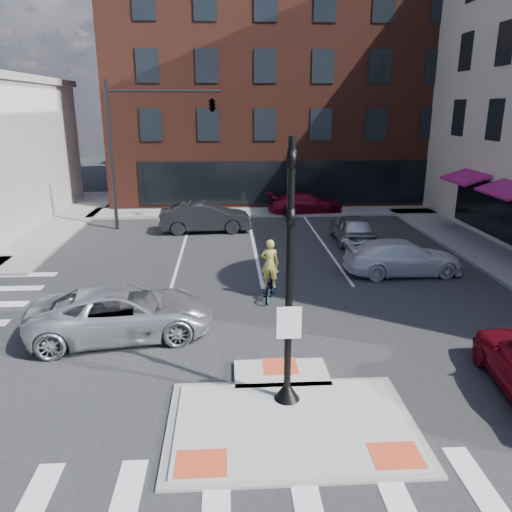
{
  "coord_description": "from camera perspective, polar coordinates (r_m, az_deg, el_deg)",
  "views": [
    {
      "loc": [
        -1.33,
        -9.73,
        6.69
      ],
      "look_at": [
        -0.4,
        5.72,
        2.0
      ],
      "focal_mm": 35.0,
      "sensor_mm": 36.0,
      "label": 1
    }
  ],
  "objects": [
    {
      "name": "ground",
      "position": [
        11.88,
        3.77,
        -17.45
      ],
      "size": [
        120.0,
        120.0,
        0.0
      ],
      "primitive_type": "plane",
      "color": "#28282B",
      "rests_on": "ground"
    },
    {
      "name": "refuge_island",
      "position": [
        11.65,
        3.94,
        -17.96
      ],
      "size": [
        5.4,
        4.65,
        0.13
      ],
      "color": "gray",
      "rests_on": "ground"
    },
    {
      "name": "sidewalk_e",
      "position": [
        24.09,
        26.98,
        -0.97
      ],
      "size": [
        3.0,
        24.0,
        0.15
      ],
      "primitive_type": "cube",
      "color": "gray",
      "rests_on": "ground"
    },
    {
      "name": "sidewalk_n",
      "position": [
        32.7,
        4.27,
        5.14
      ],
      "size": [
        26.0,
        3.0,
        0.15
      ],
      "primitive_type": "cube",
      "color": "gray",
      "rests_on": "ground"
    },
    {
      "name": "building_n",
      "position": [
        41.96,
        2.63,
        18.36
      ],
      "size": [
        24.4,
        18.4,
        15.5
      ],
      "color": "#55251A",
      "rests_on": "ground"
    },
    {
      "name": "building_far_left",
      "position": [
        61.81,
        -6.12,
        15.2
      ],
      "size": [
        10.0,
        12.0,
        10.0
      ],
      "primitive_type": "cube",
      "color": "slate",
      "rests_on": "ground"
    },
    {
      "name": "building_far_right",
      "position": [
        64.57,
        6.02,
        16.16
      ],
      "size": [
        12.0,
        12.0,
        12.0
      ],
      "primitive_type": "cube",
      "color": "brown",
      "rests_on": "ground"
    },
    {
      "name": "signal_pole",
      "position": [
        11.1,
        3.75,
        -6.19
      ],
      "size": [
        0.6,
        0.6,
        5.98
      ],
      "color": "black",
      "rests_on": "refuge_island"
    },
    {
      "name": "mast_arm_signal",
      "position": [
        27.82,
        -8.16,
        15.7
      ],
      "size": [
        6.1,
        2.24,
        8.0
      ],
      "color": "black",
      "rests_on": "ground"
    },
    {
      "name": "silver_suv",
      "position": [
        15.51,
        -15.04,
        -6.26
      ],
      "size": [
        5.75,
        3.35,
        1.51
      ],
      "primitive_type": "imported",
      "rotation": [
        0.0,
        0.0,
        1.74
      ],
      "color": "silver",
      "rests_on": "ground"
    },
    {
      "name": "white_pickup",
      "position": [
        21.35,
        16.42,
        -0.15
      ],
      "size": [
        4.88,
        2.14,
        1.4
      ],
      "primitive_type": "imported",
      "rotation": [
        0.0,
        0.0,
        1.61
      ],
      "color": "white",
      "rests_on": "ground"
    },
    {
      "name": "bg_car_dark",
      "position": [
        27.54,
        -5.8,
        4.46
      ],
      "size": [
        5.04,
        2.0,
        1.63
      ],
      "primitive_type": "imported",
      "rotation": [
        0.0,
        0.0,
        1.63
      ],
      "color": "#242428",
      "rests_on": "ground"
    },
    {
      "name": "bg_car_silver",
      "position": [
        25.74,
        10.92,
        3.15
      ],
      "size": [
        1.83,
        4.32,
        1.46
      ],
      "primitive_type": "imported",
      "rotation": [
        0.0,
        0.0,
        3.12
      ],
      "color": "#B0B2B8",
      "rests_on": "ground"
    },
    {
      "name": "bg_car_red",
      "position": [
        32.2,
        5.7,
        6.03
      ],
      "size": [
        4.93,
        2.45,
        1.38
      ],
      "primitive_type": "imported",
      "rotation": [
        0.0,
        0.0,
        1.68
      ],
      "color": "maroon",
      "rests_on": "ground"
    },
    {
      "name": "cyclist",
      "position": [
        17.82,
        1.58,
        -2.65
      ],
      "size": [
        0.99,
        1.84,
        2.21
      ],
      "rotation": [
        0.0,
        0.0,
        2.91
      ],
      "color": "#3F3F44",
      "rests_on": "ground"
    }
  ]
}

